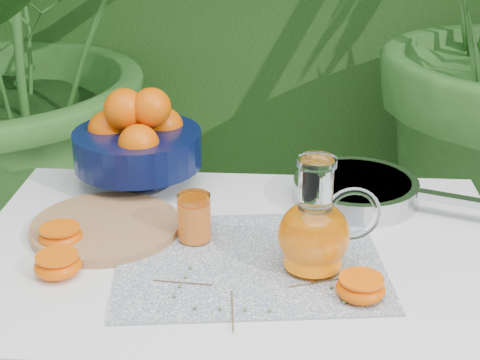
# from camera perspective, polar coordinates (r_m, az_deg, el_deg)

# --- Properties ---
(white_table) EXTENTS (1.00, 0.70, 0.75)m
(white_table) POSITION_cam_1_polar(r_m,az_deg,el_deg) (1.41, -0.05, -8.20)
(white_table) COLOR white
(white_table) RESTS_ON ground
(placemat) EXTENTS (0.51, 0.42, 0.00)m
(placemat) POSITION_cam_1_polar(r_m,az_deg,el_deg) (1.33, 0.73, -6.33)
(placemat) COLOR #0C1C44
(placemat) RESTS_ON white_table
(cutting_board) EXTENTS (0.35, 0.35, 0.02)m
(cutting_board) POSITION_cam_1_polar(r_m,az_deg,el_deg) (1.45, -10.38, -3.61)
(cutting_board) COLOR #9B6846
(cutting_board) RESTS_ON white_table
(fruit_bowl) EXTENTS (0.34, 0.34, 0.22)m
(fruit_bowl) POSITION_cam_1_polar(r_m,az_deg,el_deg) (1.62, -7.97, 3.08)
(fruit_bowl) COLOR black
(fruit_bowl) RESTS_ON white_table
(juice_pitcher) EXTENTS (0.19, 0.14, 0.21)m
(juice_pitcher) POSITION_cam_1_polar(r_m,az_deg,el_deg) (1.28, 5.86, -3.99)
(juice_pitcher) COLOR white
(juice_pitcher) RESTS_ON white_table
(juice_tumbler) EXTENTS (0.07, 0.07, 0.09)m
(juice_tumbler) POSITION_cam_1_polar(r_m,az_deg,el_deg) (1.38, -3.56, -3.01)
(juice_tumbler) COLOR white
(juice_tumbler) RESTS_ON white_table
(saute_pan) EXTENTS (0.48, 0.34, 0.05)m
(saute_pan) POSITION_cam_1_polar(r_m,az_deg,el_deg) (1.56, 9.10, -0.73)
(saute_pan) COLOR #AAAAAE
(saute_pan) RESTS_ON white_table
(orange_halves) EXTENTS (0.63, 0.23, 0.04)m
(orange_halves) POSITION_cam_1_polar(r_m,az_deg,el_deg) (1.30, -6.71, -6.34)
(orange_halves) COLOR #FA5602
(orange_halves) RESTS_ON white_table
(thyme_sprigs) EXTENTS (0.36, 0.23, 0.01)m
(thyme_sprigs) POSITION_cam_1_polar(r_m,az_deg,el_deg) (1.24, 0.82, -8.53)
(thyme_sprigs) COLOR brown
(thyme_sprigs) RESTS_ON white_table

